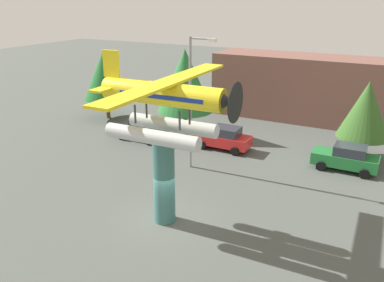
{
  "coord_description": "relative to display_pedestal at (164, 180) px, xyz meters",
  "views": [
    {
      "loc": [
        9.79,
        -15.39,
        11.01
      ],
      "look_at": [
        0.0,
        3.0,
        3.43
      ],
      "focal_mm": 37.38,
      "sensor_mm": 36.0,
      "label": 1
    }
  ],
  "objects": [
    {
      "name": "tree_east",
      "position": [
        -5.97,
        12.99,
        2.19
      ],
      "size": [
        4.63,
        4.63,
        7.05
      ],
      "color": "brown",
      "rests_on": "ground"
    },
    {
      "name": "tree_west",
      "position": [
        -14.56,
        13.3,
        1.92
      ],
      "size": [
        4.19,
        4.19,
        6.55
      ],
      "color": "brown",
      "rests_on": "ground"
    },
    {
      "name": "streetlight_primary",
      "position": [
        -1.94,
        6.75,
        2.7
      ],
      "size": [
        1.84,
        0.28,
        8.69
      ],
      "color": "gray",
      "rests_on": "ground"
    },
    {
      "name": "ground_plane",
      "position": [
        0.0,
        0.0,
        -2.29
      ],
      "size": [
        140.0,
        140.0,
        0.0
      ],
      "primitive_type": "plane",
      "color": "#4C514C"
    },
    {
      "name": "tree_center_back",
      "position": [
        7.89,
        13.7,
        1.34
      ],
      "size": [
        3.59,
        3.59,
        5.64
      ],
      "color": "brown",
      "rests_on": "ground"
    },
    {
      "name": "floatplane_monument",
      "position": [
        0.13,
        0.0,
        3.96
      ],
      "size": [
        6.94,
        10.43,
        4.0
      ],
      "rotation": [
        0.0,
        0.0,
        0.03
      ],
      "color": "silver",
      "rests_on": "display_pedestal"
    },
    {
      "name": "storefront_building",
      "position": [
        1.2,
        22.0,
        0.66
      ],
      "size": [
        15.63,
        5.0,
        5.89
      ],
      "primitive_type": "cube",
      "color": "brown",
      "rests_on": "ground"
    },
    {
      "name": "display_pedestal",
      "position": [
        0.0,
        0.0,
        0.0
      ],
      "size": [
        1.1,
        1.1,
        4.58
      ],
      "primitive_type": "cylinder",
      "color": "#386B66",
      "rests_on": "ground"
    },
    {
      "name": "car_far_green",
      "position": [
        7.3,
        11.17,
        -1.41
      ],
      "size": [
        4.2,
        2.02,
        1.76
      ],
      "rotation": [
        0.0,
        0.0,
        3.14
      ],
      "color": "#237A38",
      "rests_on": "ground"
    },
    {
      "name": "car_mid_red",
      "position": [
        -1.5,
        10.95,
        -1.41
      ],
      "size": [
        4.2,
        2.02,
        1.76
      ],
      "rotation": [
        0.0,
        0.0,
        3.14
      ],
      "color": "red",
      "rests_on": "ground"
    },
    {
      "name": "car_near_black",
      "position": [
        -8.19,
        9.77,
        -1.41
      ],
      "size": [
        4.2,
        2.02,
        1.76
      ],
      "rotation": [
        0.0,
        0.0,
        3.14
      ],
      "color": "black",
      "rests_on": "ground"
    }
  ]
}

